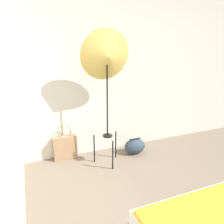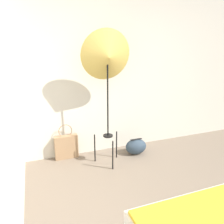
# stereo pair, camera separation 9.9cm
# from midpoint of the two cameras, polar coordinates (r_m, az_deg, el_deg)

# --- Properties ---
(wall_back) EXTENTS (8.00, 0.05, 2.60)m
(wall_back) POSITION_cam_midpoint_polar(r_m,az_deg,el_deg) (3.64, -0.63, 9.29)
(wall_back) COLOR beige
(wall_back) RESTS_ON ground_plane
(wall_side_left) EXTENTS (0.05, 8.00, 2.60)m
(wall_side_left) POSITION_cam_midpoint_polar(r_m,az_deg,el_deg) (2.12, -25.29, 2.10)
(wall_side_left) COLOR beige
(wall_side_left) RESTS_ON ground_plane
(photo_umbrella) EXTENTS (0.73, 0.37, 2.02)m
(photo_umbrella) POSITION_cam_midpoint_polar(r_m,az_deg,el_deg) (3.10, -0.24, 14.01)
(photo_umbrella) COLOR black
(photo_umbrella) RESTS_ON ground_plane
(tote_bag) EXTENTS (0.37, 0.10, 0.59)m
(tote_bag) POSITION_cam_midpoint_polar(r_m,az_deg,el_deg) (3.67, -11.08, -8.81)
(tote_bag) COLOR #9E7A56
(tote_bag) RESTS_ON ground_plane
(duffel_bag) EXTENTS (0.37, 0.26, 0.27)m
(duffel_bag) POSITION_cam_midpoint_polar(r_m,az_deg,el_deg) (3.81, 7.02, -8.94)
(duffel_bag) COLOR #2D3D4C
(duffel_bag) RESTS_ON ground_plane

